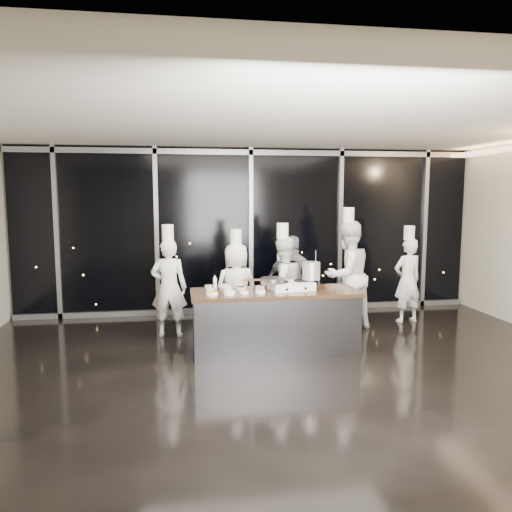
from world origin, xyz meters
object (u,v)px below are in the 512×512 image
Objects in this scene: chef_far_left at (169,286)px; chef_center at (282,285)px; stove at (291,286)px; chef_left at (236,288)px; guest at (293,282)px; stock_pot at (311,271)px; demo_counter at (275,320)px; frying_pan at (272,280)px; chef_right at (347,275)px; chef_side at (408,279)px.

chef_center is (1.85, -0.13, -0.01)m from chef_far_left.
chef_left reaches higher than stove.
guest is at bearing -150.93° from chef_center.
chef_far_left is (-2.12, 0.94, -0.35)m from stock_pot.
chef_left is (-0.71, 0.94, -0.19)m from stove.
chef_left reaches higher than demo_counter.
chef_center is at bearing -176.07° from chef_far_left.
chef_center reaches higher than chef_left.
frying_pan is 0.29× the size of chef_right.
demo_counter is at bearing 178.17° from stove.
chef_center is (0.76, -0.09, 0.04)m from chef_left.
guest is at bearing 55.27° from frying_pan.
chef_left is (1.10, -0.04, -0.05)m from chef_far_left.
chef_right reaches higher than demo_counter.
stock_pot is 0.13× the size of chef_right.
demo_counter is 0.91m from stock_pot.
demo_counter is 3.63× the size of stove.
chef_left is at bearing -6.47° from chef_side.
demo_counter is at bearing 154.92° from chef_far_left.
chef_far_left reaches higher than demo_counter.
frying_pan is at bearing 46.64° from chef_center.
demo_counter is at bearing 13.36° from chef_side.
stove is 0.39× the size of chef_side.
stock_pot reaches higher than demo_counter.
chef_right is at bearing 0.93° from chef_side.
stove is at bearing 100.39° from guest.
frying_pan is 3.05m from chef_side.
stove is 0.37× the size of chef_center.
chef_side reaches higher than frying_pan.
guest is (1.02, 0.24, 0.03)m from chef_left.
chef_right is (1.20, 0.97, -0.03)m from stove.
chef_center is 0.42m from guest.
chef_side is at bearing 17.03° from frying_pan.
frying_pan is at bearing 13.30° from chef_side.
chef_center reaches higher than demo_counter.
demo_counter is 1.38m from guest.
chef_far_left is 3.01m from chef_right.
chef_far_left reaches higher than stove.
stock_pot is at bearing 163.92° from chef_far_left.
chef_center is 1.17m from chef_right.
chef_side is at bearing 172.02° from chef_left.
demo_counter is 1.34× the size of chef_far_left.
stock_pot is 2.48m from chef_side.
chef_right reaches higher than chef_center.
stove is 0.38m from stock_pot.
demo_counter is 9.36× the size of stock_pot.
chef_left is at bearing 103.90° from frying_pan.
chef_side is (2.44, 1.26, -0.18)m from stove.
stove reaches higher than demo_counter.
demo_counter is at bearing 90.25° from guest.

